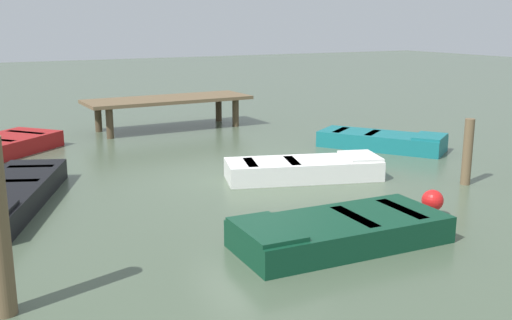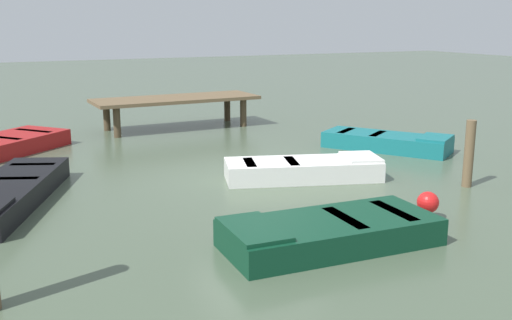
{
  "view_description": "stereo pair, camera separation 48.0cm",
  "coord_description": "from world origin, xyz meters",
  "px_view_note": "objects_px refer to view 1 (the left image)",
  "views": [
    {
      "loc": [
        -5.76,
        -10.84,
        3.23
      ],
      "look_at": [
        0.0,
        0.0,
        0.35
      ],
      "focal_mm": 41.98,
      "sensor_mm": 36.0,
      "label": 1
    },
    {
      "loc": [
        -5.34,
        -11.06,
        3.23
      ],
      "look_at": [
        0.0,
        0.0,
        0.35
      ],
      "focal_mm": 41.98,
      "sensor_mm": 36.0,
      "label": 2
    }
  ],
  "objects_px": {
    "rowboat_white": "(304,168)",
    "marker_buoy": "(432,201)",
    "rowboat_teal": "(382,140)",
    "dock_segment": "(168,102)",
    "rowboat_black": "(9,196)",
    "rowboat_dark_green": "(339,231)",
    "mooring_piling_near_right": "(468,152)"
  },
  "relations": [
    {
      "from": "rowboat_white",
      "to": "rowboat_black",
      "type": "relative_size",
      "value": 0.82
    },
    {
      "from": "rowboat_dark_green",
      "to": "rowboat_teal",
      "type": "height_order",
      "value": "same"
    },
    {
      "from": "rowboat_dark_green",
      "to": "dock_segment",
      "type": "bearing_deg",
      "value": -93.46
    },
    {
      "from": "dock_segment",
      "to": "marker_buoy",
      "type": "bearing_deg",
      "value": -85.68
    },
    {
      "from": "marker_buoy",
      "to": "rowboat_white",
      "type": "bearing_deg",
      "value": 99.42
    },
    {
      "from": "rowboat_teal",
      "to": "marker_buoy",
      "type": "bearing_deg",
      "value": -65.13
    },
    {
      "from": "marker_buoy",
      "to": "mooring_piling_near_right",
      "type": "bearing_deg",
      "value": 30.58
    },
    {
      "from": "rowboat_white",
      "to": "marker_buoy",
      "type": "relative_size",
      "value": 7.01
    },
    {
      "from": "rowboat_white",
      "to": "rowboat_black",
      "type": "bearing_deg",
      "value": -170.05
    },
    {
      "from": "rowboat_white",
      "to": "dock_segment",
      "type": "bearing_deg",
      "value": 111.75
    },
    {
      "from": "rowboat_dark_green",
      "to": "mooring_piling_near_right",
      "type": "xyz_separation_m",
      "value": [
        4.21,
        1.53,
        0.45
      ]
    },
    {
      "from": "dock_segment",
      "to": "mooring_piling_near_right",
      "type": "xyz_separation_m",
      "value": [
        3.11,
        -8.78,
        -0.17
      ]
    },
    {
      "from": "dock_segment",
      "to": "marker_buoy",
      "type": "height_order",
      "value": "dock_segment"
    },
    {
      "from": "rowboat_white",
      "to": "rowboat_teal",
      "type": "distance_m",
      "value": 3.71
    },
    {
      "from": "rowboat_black",
      "to": "rowboat_teal",
      "type": "height_order",
      "value": "same"
    },
    {
      "from": "rowboat_white",
      "to": "rowboat_dark_green",
      "type": "xyz_separation_m",
      "value": [
        -1.58,
        -3.43,
        0.0
      ]
    },
    {
      "from": "rowboat_white",
      "to": "marker_buoy",
      "type": "xyz_separation_m",
      "value": [
        0.52,
        -3.14,
        0.07
      ]
    },
    {
      "from": "dock_segment",
      "to": "mooring_piling_near_right",
      "type": "distance_m",
      "value": 9.32
    },
    {
      "from": "rowboat_teal",
      "to": "rowboat_white",
      "type": "bearing_deg",
      "value": -99.0
    },
    {
      "from": "dock_segment",
      "to": "rowboat_teal",
      "type": "height_order",
      "value": "dock_segment"
    },
    {
      "from": "rowboat_dark_green",
      "to": "rowboat_white",
      "type": "bearing_deg",
      "value": -112.13
    },
    {
      "from": "rowboat_teal",
      "to": "rowboat_dark_green",
      "type": "bearing_deg",
      "value": -78.72
    },
    {
      "from": "dock_segment",
      "to": "rowboat_teal",
      "type": "bearing_deg",
      "value": -55.47
    },
    {
      "from": "rowboat_white",
      "to": "rowboat_dark_green",
      "type": "relative_size",
      "value": 1.05
    },
    {
      "from": "rowboat_dark_green",
      "to": "rowboat_teal",
      "type": "distance_m",
      "value": 7.03
    },
    {
      "from": "rowboat_white",
      "to": "marker_buoy",
      "type": "distance_m",
      "value": 3.19
    },
    {
      "from": "rowboat_white",
      "to": "rowboat_teal",
      "type": "height_order",
      "value": "same"
    },
    {
      "from": "rowboat_dark_green",
      "to": "marker_buoy",
      "type": "distance_m",
      "value": 2.12
    },
    {
      "from": "rowboat_dark_green",
      "to": "rowboat_teal",
      "type": "xyz_separation_m",
      "value": [
        4.95,
        5.0,
        0.0
      ]
    },
    {
      "from": "mooring_piling_near_right",
      "to": "marker_buoy",
      "type": "height_order",
      "value": "mooring_piling_near_right"
    },
    {
      "from": "mooring_piling_near_right",
      "to": "rowboat_teal",
      "type": "bearing_deg",
      "value": 78.0
    },
    {
      "from": "rowboat_black",
      "to": "marker_buoy",
      "type": "height_order",
      "value": "marker_buoy"
    }
  ]
}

